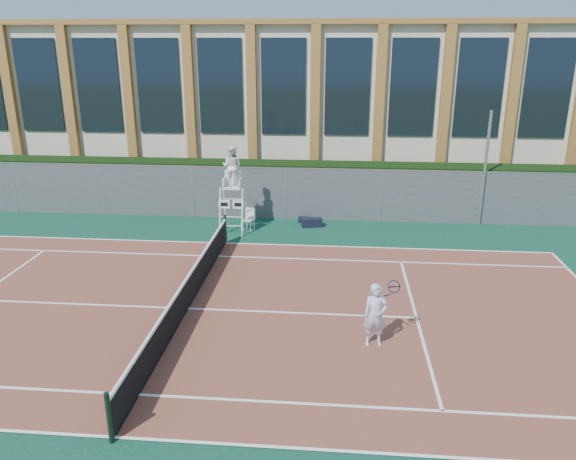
# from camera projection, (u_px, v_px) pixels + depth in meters

# --- Properties ---
(ground) EXTENTS (120.00, 120.00, 0.00)m
(ground) POSITION_uv_depth(u_px,v_px,m) (188.00, 309.00, 15.92)
(ground) COLOR #233814
(apron) EXTENTS (36.00, 20.00, 0.01)m
(apron) POSITION_uv_depth(u_px,v_px,m) (196.00, 294.00, 16.86)
(apron) COLOR #0B3322
(apron) RESTS_ON ground
(tennis_court) EXTENTS (23.77, 10.97, 0.02)m
(tennis_court) POSITION_uv_depth(u_px,v_px,m) (188.00, 309.00, 15.91)
(tennis_court) COLOR brown
(tennis_court) RESTS_ON apron
(tennis_net) EXTENTS (0.10, 11.30, 1.10)m
(tennis_net) POSITION_uv_depth(u_px,v_px,m) (187.00, 292.00, 15.75)
(tennis_net) COLOR black
(tennis_net) RESTS_ON ground
(fence) EXTENTS (40.00, 0.06, 2.20)m
(fence) POSITION_uv_depth(u_px,v_px,m) (239.00, 193.00, 23.88)
(fence) COLOR #595E60
(fence) RESTS_ON ground
(hedge) EXTENTS (40.00, 1.40, 2.20)m
(hedge) POSITION_uv_depth(u_px,v_px,m) (244.00, 186.00, 25.01)
(hedge) COLOR black
(hedge) RESTS_ON ground
(building) EXTENTS (45.00, 10.60, 8.22)m
(building) POSITION_uv_depth(u_px,v_px,m) (265.00, 99.00, 31.55)
(building) COLOR beige
(building) RESTS_ON ground
(steel_pole) EXTENTS (0.12, 0.12, 4.69)m
(steel_pole) POSITION_uv_depth(u_px,v_px,m) (485.00, 169.00, 22.55)
(steel_pole) COLOR #9EA0A5
(steel_pole) RESTS_ON ground
(umpire_chair) EXTENTS (0.97, 1.49, 3.48)m
(umpire_chair) POSITION_uv_depth(u_px,v_px,m) (232.00, 169.00, 21.76)
(umpire_chair) COLOR white
(umpire_chair) RESTS_ON ground
(plastic_chair) EXTENTS (0.51, 0.51, 0.88)m
(plastic_chair) POSITION_uv_depth(u_px,v_px,m) (249.00, 217.00, 22.53)
(plastic_chair) COLOR silver
(plastic_chair) RESTS_ON apron
(sports_bag_near) EXTENTS (0.88, 0.51, 0.35)m
(sports_bag_near) POSITION_uv_depth(u_px,v_px,m) (312.00, 223.00, 22.97)
(sports_bag_near) COLOR black
(sports_bag_near) RESTS_ON apron
(sports_bag_far) EXTENTS (0.62, 0.34, 0.24)m
(sports_bag_far) POSITION_uv_depth(u_px,v_px,m) (306.00, 220.00, 23.51)
(sports_bag_far) COLOR black
(sports_bag_far) RESTS_ON apron
(tennis_player) EXTENTS (0.94, 0.66, 1.65)m
(tennis_player) POSITION_uv_depth(u_px,v_px,m) (375.00, 315.00, 13.77)
(tennis_player) COLOR silver
(tennis_player) RESTS_ON tennis_court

